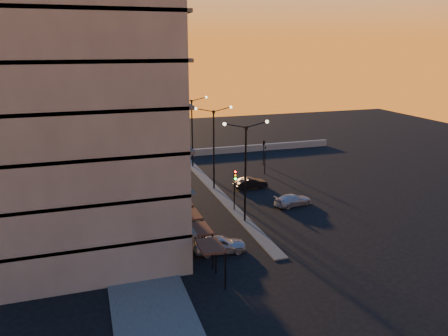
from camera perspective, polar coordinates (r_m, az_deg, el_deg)
ground at (r=41.25m, az=2.73°, el=-7.00°), size 120.00×120.00×0.00m
sidewalk_west at (r=42.71m, az=-12.62°, el=-6.47°), size 5.00×40.00×0.12m
median at (r=50.10m, az=-1.31°, el=-2.73°), size 1.20×36.00×0.12m
parapet at (r=65.33m, az=-3.68°, el=2.05°), size 44.00×0.50×1.00m
building at (r=35.79m, az=-18.75°, el=8.47°), size 14.35×17.08×25.00m
streetlamp_near at (r=39.42m, az=2.83°, el=0.52°), size 4.32×0.32×9.51m
streetlamp_mid at (r=48.63m, az=-1.35°, el=3.47°), size 4.32×0.32×9.51m
streetlamp_far at (r=58.10m, az=-4.20°, el=5.45°), size 4.32×0.32×9.51m
traffic_light_main at (r=42.78m, az=1.42°, el=-2.01°), size 0.28×0.44×4.25m
signal_east_a at (r=55.82m, az=5.38°, el=1.15°), size 0.13×0.16×3.60m
signal_east_b at (r=59.70m, az=5.22°, el=3.27°), size 0.42×1.99×3.60m
car_hatchback at (r=35.13m, az=-0.55°, el=-9.94°), size 4.32×2.11×1.42m
car_sedan at (r=50.37m, az=3.49°, el=-1.96°), size 3.92×1.55×1.27m
car_wagon at (r=45.53m, az=9.02°, el=-4.15°), size 4.31×2.38×1.18m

